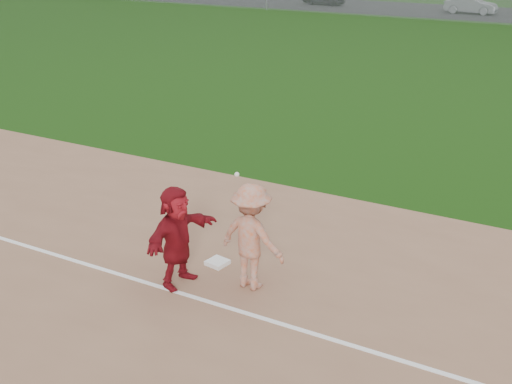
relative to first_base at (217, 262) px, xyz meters
The scene contains 6 objects.
ground 0.58m from the first_base, 55.29° to the right, with size 160.00×160.00×0.00m, color #153A0B.
foul_line 1.32m from the first_base, 75.52° to the right, with size 60.00×0.10×0.01m, color white.
first_base is the anchor object (origin of this frame).
base_runner 1.37m from the first_base, 105.39° to the right, with size 1.83×0.58×1.97m, color maroon.
car_mid 44.92m from the first_base, 95.22° to the left, with size 1.40×4.01×1.32m, color slate.
first_base_play 1.47m from the first_base, 21.19° to the right, with size 1.40×0.88×2.26m.
Camera 1 is at (5.83, -9.18, 6.31)m, focal length 45.00 mm.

